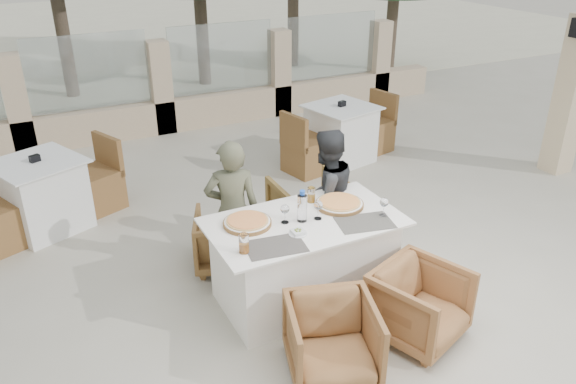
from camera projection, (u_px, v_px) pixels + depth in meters
name	position (u px, v px, depth m)	size (l,w,h in m)	color
ground	(315.00, 297.00, 4.95)	(80.00, 80.00, 0.00)	#B8B19D
sand_patch	(78.00, 34.00, 16.17)	(30.00, 16.00, 0.01)	beige
perimeter_wall_far	(160.00, 81.00, 8.45)	(10.00, 0.34, 1.60)	beige
lantern_pillar	(570.00, 96.00, 7.01)	(0.34, 0.34, 2.00)	beige
dining_table	(304.00, 260.00, 4.77)	(1.60, 0.90, 0.77)	white
placemat_near_left	(275.00, 246.00, 4.24)	(0.45, 0.30, 0.00)	#514B46
placemat_near_right	(365.00, 222.00, 4.57)	(0.45, 0.30, 0.00)	#57524A
pizza_left	(247.00, 222.00, 4.53)	(0.39, 0.39, 0.05)	#E9531F
pizza_right	(340.00, 203.00, 4.82)	(0.42, 0.42, 0.05)	orange
water_bottle	(302.00, 206.00, 4.54)	(0.08, 0.08, 0.28)	#A5C7D9
wine_glass_centre	(285.00, 213.00, 4.53)	(0.08, 0.08, 0.18)	white
wine_glass_near	(318.00, 209.00, 4.59)	(0.08, 0.08, 0.18)	white
wine_glass_corner	(384.00, 206.00, 4.64)	(0.08, 0.08, 0.18)	white
beer_glass_left	(244.00, 243.00, 4.13)	(0.08, 0.08, 0.15)	orange
beer_glass_right	(311.00, 195.00, 4.88)	(0.07, 0.07, 0.14)	orange
olive_dish	(298.00, 232.00, 4.39)	(0.11, 0.11, 0.04)	silver
armchair_far_left	(227.00, 239.00, 5.29)	(0.59, 0.60, 0.55)	brown
armchair_far_right	(311.00, 210.00, 5.70)	(0.71, 0.73, 0.67)	olive
armchair_near_left	(332.00, 341.00, 4.00)	(0.62, 0.64, 0.58)	brown
armchair_near_right	(419.00, 305.00, 4.36)	(0.64, 0.66, 0.60)	#976337
diner_left	(233.00, 211.00, 4.97)	(0.49, 0.32, 1.33)	#575840
diner_right	(326.00, 197.00, 5.24)	(0.64, 0.50, 1.32)	#313335
bg_table_a	(43.00, 195.00, 5.89)	(1.64, 0.82, 0.77)	white
bg_table_b	(341.00, 134.00, 7.58)	(1.64, 0.82, 0.77)	white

